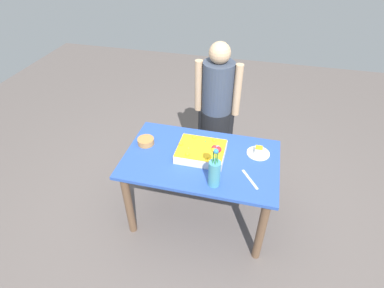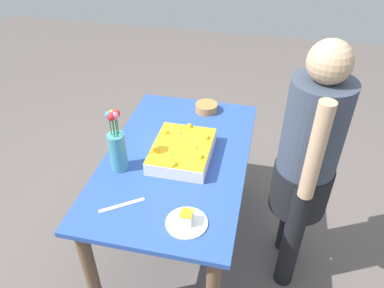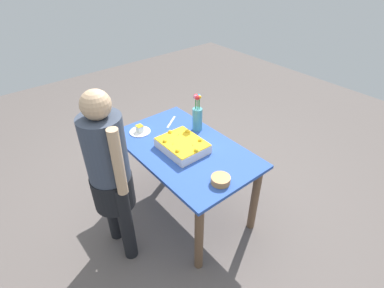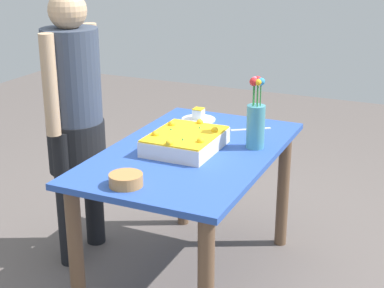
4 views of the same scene
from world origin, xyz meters
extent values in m
plane|color=#5F5652|center=(0.00, 0.00, 0.00)|extent=(8.00, 8.00, 0.00)
cube|color=#2B4FA7|center=(0.00, 0.00, 0.73)|extent=(1.30, 0.79, 0.03)
cylinder|color=brown|center=(-0.57, -0.32, 0.36)|extent=(0.07, 0.07, 0.71)
cylinder|color=brown|center=(0.57, -0.32, 0.36)|extent=(0.07, 0.07, 0.71)
cylinder|color=brown|center=(-0.57, 0.32, 0.36)|extent=(0.07, 0.07, 0.71)
cube|color=white|center=(-0.01, 0.03, 0.78)|extent=(0.40, 0.32, 0.08)
cube|color=yellow|center=(-0.01, 0.03, 0.82)|extent=(0.39, 0.31, 0.01)
sphere|color=yellow|center=(0.17, 0.03, 0.83)|extent=(0.04, 0.04, 0.04)
sphere|color=yellow|center=(0.08, 0.15, 0.83)|extent=(0.04, 0.04, 0.04)
sphere|color=yellow|center=(-0.10, 0.15, 0.83)|extent=(0.04, 0.04, 0.04)
sphere|color=yellow|center=(-0.19, 0.03, 0.83)|extent=(0.04, 0.04, 0.04)
sphere|color=yellow|center=(-0.10, -0.09, 0.83)|extent=(0.04, 0.04, 0.04)
sphere|color=yellow|center=(0.08, -0.09, 0.83)|extent=(0.04, 0.04, 0.04)
cone|color=#2D8438|center=(0.09, 0.00, 0.83)|extent=(0.02, 0.02, 0.02)
cone|color=#2D8438|center=(0.01, 0.12, 0.83)|extent=(0.02, 0.02, 0.02)
cone|color=#2D8438|center=(-0.11, 0.00, 0.83)|extent=(0.02, 0.02, 0.02)
cylinder|color=white|center=(0.46, 0.17, 0.75)|extent=(0.20, 0.20, 0.01)
cube|color=white|center=(0.46, 0.17, 0.78)|extent=(0.06, 0.06, 0.06)
cube|color=yellow|center=(0.46, 0.17, 0.81)|extent=(0.06, 0.06, 0.01)
cube|color=silver|center=(0.42, -0.16, 0.75)|extent=(0.15, 0.20, 0.00)
cylinder|color=teal|center=(0.16, -0.27, 0.85)|extent=(0.09, 0.09, 0.22)
cylinder|color=#2D8438|center=(0.18, -0.27, 1.02)|extent=(0.01, 0.01, 0.12)
sphere|color=red|center=(0.18, -0.27, 1.08)|extent=(0.04, 0.04, 0.04)
cylinder|color=#2D8438|center=(0.17, -0.26, 1.02)|extent=(0.01, 0.01, 0.12)
sphere|color=pink|center=(0.17, -0.26, 1.08)|extent=(0.04, 0.04, 0.04)
cylinder|color=#2D8438|center=(0.15, -0.26, 1.02)|extent=(0.01, 0.01, 0.12)
sphere|color=red|center=(0.15, -0.26, 1.08)|extent=(0.04, 0.04, 0.04)
cylinder|color=#2D8438|center=(0.14, -0.28, 1.02)|extent=(0.01, 0.01, 0.12)
sphere|color=yellow|center=(0.14, -0.28, 1.08)|extent=(0.03, 0.03, 0.03)
cylinder|color=#2D8438|center=(0.16, -0.29, 1.02)|extent=(0.01, 0.01, 0.12)
sphere|color=#2D86BD|center=(0.16, -0.29, 1.08)|extent=(0.04, 0.04, 0.04)
cylinder|color=#B97E43|center=(-0.52, 0.07, 0.77)|extent=(0.15, 0.15, 0.05)
cylinder|color=black|center=(-0.12, 0.70, 0.39)|extent=(0.11, 0.11, 0.78)
cylinder|color=black|center=(0.14, 0.70, 0.39)|extent=(0.11, 0.11, 0.78)
cylinder|color=black|center=(0.01, 0.70, 0.66)|extent=(0.32, 0.31, 0.28)
cylinder|color=#374052|center=(0.01, 0.70, 1.04)|extent=(0.30, 0.30, 0.52)
sphere|color=tan|center=(0.01, 0.70, 1.39)|extent=(0.20, 0.20, 0.20)
cylinder|color=tan|center=(-0.18, 0.70, 1.04)|extent=(0.08, 0.08, 0.52)
cylinder|color=tan|center=(0.19, 0.70, 1.04)|extent=(0.08, 0.08, 0.52)
camera|label=1|loc=(0.38, -1.87, 2.40)|focal=28.00mm
camera|label=2|loc=(1.59, 0.45, 2.07)|focal=35.00mm
camera|label=3|loc=(-1.67, 1.29, 2.26)|focal=28.00mm
camera|label=4|loc=(-2.50, -1.13, 1.75)|focal=55.00mm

